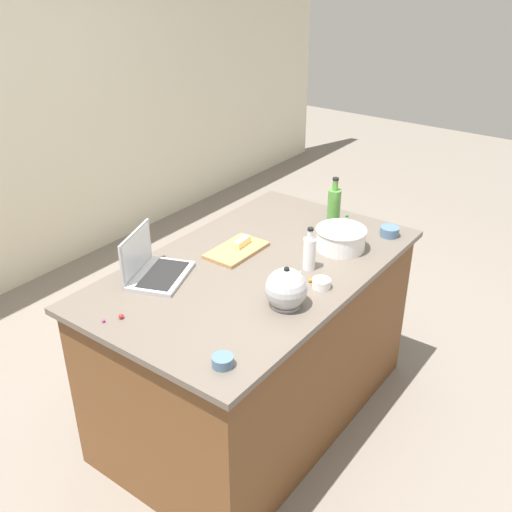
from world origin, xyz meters
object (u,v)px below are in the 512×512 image
object	(u,v)px
butter_stick_left	(242,242)
bottle_vinegar	(309,253)
bottle_olive	(334,206)
laptop	(153,268)
cutting_board	(237,250)
ramekin_wide	(321,283)
kettle	(286,289)
ramekin_medium	(390,232)
mixing_bowl_large	(341,238)
ramekin_small	(223,361)

from	to	relation	value
butter_stick_left	bottle_vinegar	bearing A→B (deg)	-86.18
bottle_olive	laptop	bearing A→B (deg)	158.88
cutting_board	butter_stick_left	bearing A→B (deg)	0.00
bottle_olive	cutting_board	distance (m)	0.62
butter_stick_left	ramekin_wide	xyz separation A→B (m)	(-0.09, -0.52, -0.02)
kettle	ramekin_medium	world-z (taller)	kettle
mixing_bowl_large	ramekin_wide	bearing A→B (deg)	-162.83
kettle	ramekin_small	bearing A→B (deg)	-175.04
kettle	ramekin_medium	xyz separation A→B (m)	(0.88, -0.06, -0.05)
ramekin_small	laptop	bearing A→B (deg)	64.81
mixing_bowl_large	ramekin_medium	xyz separation A→B (m)	(0.28, -0.14, -0.03)
laptop	butter_stick_left	distance (m)	0.49
cutting_board	ramekin_wide	bearing A→B (deg)	-95.19
laptop	ramekin_small	size ratio (longest dim) A/B	4.57
kettle	mixing_bowl_large	bearing A→B (deg)	6.88
mixing_bowl_large	ramekin_small	bearing A→B (deg)	-173.97
laptop	butter_stick_left	xyz separation A→B (m)	(0.46, -0.16, -0.01)
ramekin_medium	ramekin_wide	world-z (taller)	ramekin_medium
kettle	laptop	bearing A→B (deg)	104.33
kettle	ramekin_wide	size ratio (longest dim) A/B	2.56
ramekin_medium	ramekin_small	bearing A→B (deg)	179.04
cutting_board	ramekin_medium	xyz separation A→B (m)	(0.62, -0.53, 0.02)
laptop	ramekin_medium	distance (m)	1.25
mixing_bowl_large	butter_stick_left	world-z (taller)	mixing_bowl_large
bottle_vinegar	cutting_board	world-z (taller)	bottle_vinegar
bottle_olive	ramekin_medium	xyz separation A→B (m)	(0.05, -0.31, -0.08)
mixing_bowl_large	bottle_vinegar	bearing A→B (deg)	176.06
butter_stick_left	ramekin_wide	world-z (taller)	butter_stick_left
mixing_bowl_large	ramekin_small	size ratio (longest dim) A/B	3.15
bottle_olive	butter_stick_left	xyz separation A→B (m)	(-0.52, 0.22, -0.07)
laptop	ramekin_small	xyz separation A→B (m)	(-0.31, -0.67, -0.03)
laptop	mixing_bowl_large	size ratio (longest dim) A/B	1.45
bottle_vinegar	ramekin_wide	bearing A→B (deg)	-130.24
kettle	ramekin_small	xyz separation A→B (m)	(-0.47, -0.04, -0.06)
bottle_olive	ramekin_medium	distance (m)	0.32
cutting_board	ramekin_wide	world-z (taller)	ramekin_wide
mixing_bowl_large	kettle	distance (m)	0.60
mixing_bowl_large	ramekin_medium	size ratio (longest dim) A/B	2.58
bottle_vinegar	cutting_board	xyz separation A→B (m)	(-0.07, 0.38, -0.08)
laptop	cutting_board	bearing A→B (deg)	-20.36
ramekin_small	ramekin_wide	xyz separation A→B (m)	(0.69, -0.01, 0.00)
bottle_vinegar	ramekin_small	world-z (taller)	bottle_vinegar
cutting_board	ramekin_small	xyz separation A→B (m)	(-0.73, -0.51, 0.01)
mixing_bowl_large	kettle	world-z (taller)	kettle
ramekin_small	kettle	bearing A→B (deg)	4.96
bottle_olive	bottle_vinegar	bearing A→B (deg)	-162.78
butter_stick_left	ramekin_small	size ratio (longest dim) A/B	1.36
ramekin_medium	butter_stick_left	bearing A→B (deg)	137.15
laptop	bottle_vinegar	size ratio (longest dim) A/B	1.75
kettle	ramekin_medium	bearing A→B (deg)	-4.15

